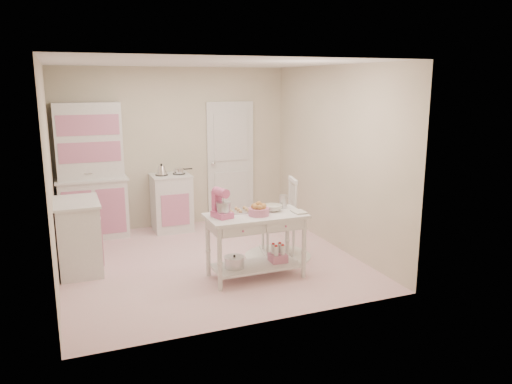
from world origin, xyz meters
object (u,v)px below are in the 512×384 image
at_px(hutch, 91,171).
at_px(base_cabinet, 79,236).
at_px(bread_basket, 259,212).
at_px(stove, 171,202).
at_px(work_table, 256,246).
at_px(stand_mixer, 222,204).
at_px(rocking_chair, 278,218).

relative_size(hutch, base_cabinet, 2.26).
height_order(hutch, bread_basket, hutch).
distance_m(stove, bread_basket, 2.50).
xyz_separation_m(hutch, work_table, (1.73, -2.41, -0.64)).
bearing_deg(hutch, stove, -2.39).
relative_size(hutch, work_table, 1.73).
bearing_deg(stand_mixer, base_cabinet, 131.00).
relative_size(stove, base_cabinet, 1.00).
distance_m(stove, rocking_chair, 2.09).
bearing_deg(stove, rocking_chair, -58.52).
xyz_separation_m(hutch, stand_mixer, (1.31, -2.39, -0.07)).
bearing_deg(hutch, bread_basket, -54.54).
height_order(stove, rocking_chair, rocking_chair).
distance_m(hutch, work_table, 3.04).
height_order(stand_mixer, bread_basket, stand_mixer).
distance_m(rocking_chair, bread_basket, 0.88).
bearing_deg(work_table, stand_mixer, 177.27).
bearing_deg(base_cabinet, hutch, 78.78).
distance_m(stand_mixer, bread_basket, 0.46).
relative_size(base_cabinet, work_table, 0.77).
bearing_deg(bread_basket, rocking_chair, 49.31).
distance_m(base_cabinet, work_table, 2.25).
bearing_deg(stand_mixer, stove, 75.75).
xyz_separation_m(hutch, base_cabinet, (-0.28, -1.40, -0.58)).
height_order(hutch, stove, hutch).
bearing_deg(work_table, stove, 102.72).
bearing_deg(stand_mixer, hutch, 101.76).
distance_m(stove, work_table, 2.42).
height_order(stove, stand_mixer, stand_mixer).
height_order(base_cabinet, bread_basket, base_cabinet).
relative_size(rocking_chair, work_table, 0.92).
bearing_deg(hutch, stand_mixer, -61.23).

